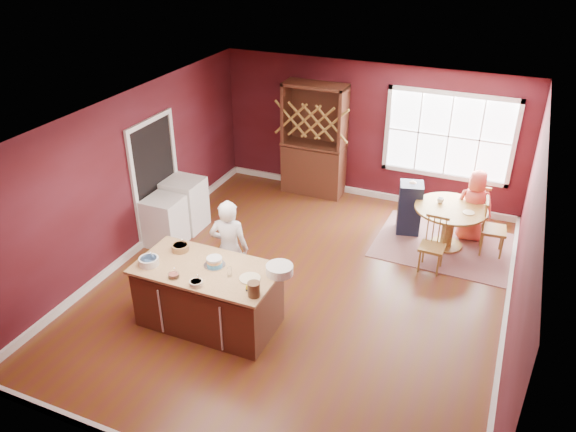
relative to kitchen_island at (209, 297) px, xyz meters
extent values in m
plane|color=#5A281A|center=(0.86, 1.30, -0.44)|extent=(7.00, 7.00, 0.00)
plane|color=white|center=(0.86, 1.30, 2.26)|extent=(7.00, 7.00, 0.00)
plane|color=#3B0B0D|center=(0.86, 4.80, 0.91)|extent=(6.00, 0.00, 6.00)
plane|color=#3B0B0D|center=(0.86, -2.20, 0.91)|extent=(6.00, 0.00, 6.00)
plane|color=#3B0B0D|center=(-2.14, 1.30, 0.91)|extent=(0.00, 7.00, 7.00)
plane|color=#3B0B0D|center=(3.86, 1.30, 0.91)|extent=(0.00, 7.00, 7.00)
cube|color=#452B19|center=(0.00, 0.00, -0.03)|extent=(1.86, 0.94, 0.83)
cube|color=#E2A971|center=(0.00, 0.00, 0.46)|extent=(1.94, 1.02, 0.04)
cylinder|color=brown|center=(2.72, 3.40, -0.42)|extent=(0.56, 0.56, 0.04)
cylinder|color=brown|center=(2.72, 3.40, -0.08)|extent=(0.20, 0.20, 0.67)
cylinder|color=brown|center=(2.72, 3.40, 0.29)|extent=(1.20, 1.20, 0.04)
imported|color=white|center=(-0.05, 0.73, 0.35)|extent=(0.65, 0.51, 1.57)
cylinder|color=white|center=(-0.75, -0.23, 0.53)|extent=(0.27, 0.27, 0.10)
cylinder|color=olive|center=(-0.56, 0.25, 0.53)|extent=(0.24, 0.24, 0.09)
cylinder|color=white|center=(-0.28, -0.36, 0.51)|extent=(0.15, 0.15, 0.06)
cylinder|color=beige|center=(0.09, -0.40, 0.51)|extent=(0.17, 0.17, 0.07)
cylinder|color=silver|center=(0.38, -0.05, 0.55)|extent=(0.07, 0.07, 0.13)
cylinder|color=#FFE4B4|center=(0.65, 0.00, 0.49)|extent=(0.28, 0.28, 0.02)
cylinder|color=white|center=(0.96, 0.26, 0.54)|extent=(0.36, 0.36, 0.12)
cylinder|color=#4F361B|center=(0.86, -0.30, 0.58)|extent=(0.16, 0.16, 0.19)
cube|color=brown|center=(2.72, 3.40, -0.43)|extent=(2.39, 1.87, 0.01)
imported|color=#F1594B|center=(3.05, 3.83, 0.21)|extent=(0.68, 0.49, 1.30)
cylinder|color=beige|center=(3.01, 3.32, 0.32)|extent=(0.19, 0.19, 0.01)
imported|color=white|center=(2.52, 3.51, 0.36)|extent=(0.12, 0.12, 0.09)
cube|color=#331A0E|center=(-0.17, 4.52, 0.69)|extent=(1.24, 0.51, 2.26)
cube|color=white|center=(-1.78, 1.58, 0.00)|extent=(0.60, 0.58, 0.87)
cube|color=silver|center=(-1.78, 2.22, 0.03)|extent=(0.65, 0.63, 0.94)
camera|label=1|loc=(3.46, -5.33, 4.67)|focal=35.00mm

